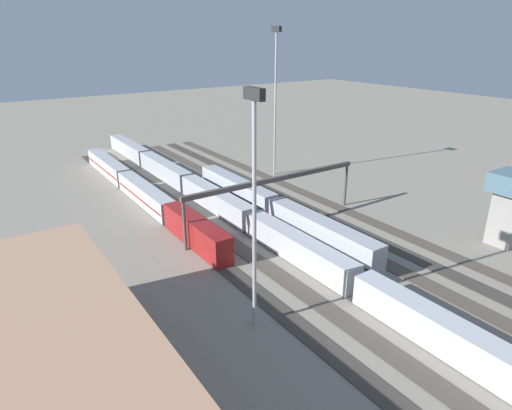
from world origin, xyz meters
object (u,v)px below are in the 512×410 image
object	(u,v)px
light_mast_1	(254,184)
maintenance_shed	(34,403)
train_on_track_3	(274,210)
signal_gantry	(275,183)
light_mast_0	(276,87)
control_tower	(510,203)
train_on_track_4	(247,218)
train_on_track_6	(141,191)

from	to	relation	value
light_mast_1	maintenance_shed	size ratio (longest dim) A/B	0.63
train_on_track_3	signal_gantry	size ratio (longest dim) A/B	1.35
light_mast_0	signal_gantry	distance (m)	32.68
light_mast_0	maintenance_shed	world-z (taller)	light_mast_0
light_mast_0	control_tower	bearing A→B (deg)	-171.25
signal_gantry	maintenance_shed	xyz separation A→B (m)	(-25.98, 42.01, -2.57)
train_on_track_3	maintenance_shed	bearing A→B (deg)	121.96
train_on_track_4	train_on_track_3	bearing A→B (deg)	-99.64
light_mast_0	train_on_track_6	bearing A→B (deg)	89.73
light_mast_0	signal_gantry	bearing A→B (deg)	143.52
train_on_track_6	light_mast_0	distance (m)	37.66
train_on_track_4	train_on_track_3	distance (m)	5.10
train_on_track_3	light_mast_0	size ratio (longest dim) A/B	1.43
light_mast_0	train_on_track_3	bearing A→B (deg)	143.24
train_on_track_6	maintenance_shed	world-z (taller)	maintenance_shed
train_on_track_6	train_on_track_3	world-z (taller)	train_on_track_3
light_mast_1	control_tower	bearing A→B (deg)	-96.32
light_mast_1	signal_gantry	distance (m)	30.17
light_mast_0	control_tower	xyz separation A→B (m)	(-50.72, -7.81, -13.55)
train_on_track_6	maintenance_shed	bearing A→B (deg)	151.76
light_mast_0	maintenance_shed	xyz separation A→B (m)	(-50.15, 59.89, -15.38)
light_mast_0	light_mast_1	world-z (taller)	light_mast_0
maintenance_shed	control_tower	world-z (taller)	control_tower
train_on_track_3	control_tower	bearing A→B (deg)	-136.20
train_on_track_6	light_mast_0	world-z (taller)	light_mast_0
control_tower	train_on_track_4	bearing A→B (deg)	48.00
train_on_track_4	maintenance_shed	distance (m)	45.95
light_mast_1	control_tower	world-z (taller)	light_mast_1
light_mast_1	light_mast_0	bearing A→B (deg)	-38.74
maintenance_shed	train_on_track_3	bearing A→B (deg)	-58.04
train_on_track_6	maintenance_shed	size ratio (longest dim) A/B	1.57
light_mast_0	control_tower	world-z (taller)	light_mast_0
train_on_track_6	light_mast_1	size ratio (longest dim) A/B	2.50
light_mast_0	signal_gantry	world-z (taller)	light_mast_0
train_on_track_6	maintenance_shed	xyz separation A→B (m)	(-50.31, 27.01, 2.99)
train_on_track_6	control_tower	xyz separation A→B (m)	(-50.88, -40.68, 4.82)
signal_gantry	maintenance_shed	distance (m)	49.46
signal_gantry	train_on_track_4	bearing A→B (deg)	77.74
light_mast_0	light_mast_1	xyz separation A→B (m)	(-45.79, 36.73, -3.45)
train_on_track_4	light_mast_0	world-z (taller)	light_mast_0
train_on_track_3	control_tower	distance (m)	37.36
light_mast_1	train_on_track_3	bearing A→B (deg)	-40.78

